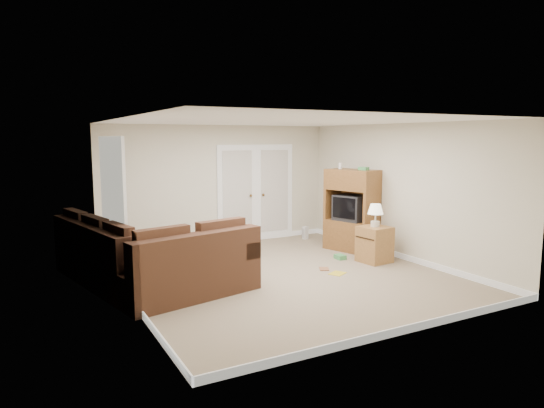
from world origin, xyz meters
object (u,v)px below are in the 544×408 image
sectional_sofa (143,263)px  coffee_table (221,250)px  tv_armoire (352,210)px  side_cabinet (375,241)px

sectional_sofa → coffee_table: (1.52, 0.68, -0.11)m
tv_armoire → sectional_sofa: bearing=169.2°
side_cabinet → sectional_sofa: bearing=166.5°
sectional_sofa → tv_armoire: tv_armoire is taller
sectional_sofa → side_cabinet: bearing=-19.3°
tv_armoire → side_cabinet: size_ratio=1.64×
side_cabinet → coffee_table: bearing=148.5°
coffee_table → tv_armoire: (2.72, -0.21, 0.56)m
coffee_table → tv_armoire: size_ratio=0.68×
coffee_table → side_cabinet: (2.52, -1.16, 0.13)m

